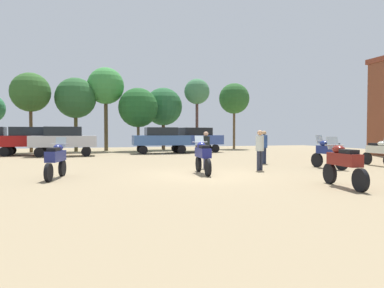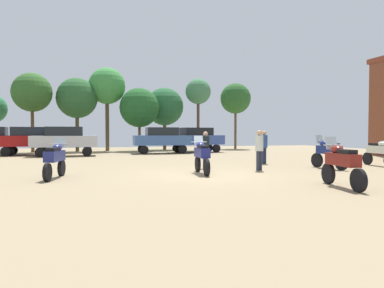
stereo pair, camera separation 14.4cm
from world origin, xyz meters
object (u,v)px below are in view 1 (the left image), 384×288
object	(u,v)px
car_1	(28,139)
car_2	(195,138)
tree_7	(30,93)
tree_8	(138,108)
person_2	(264,145)
car_4	(161,138)
tree_4	(76,98)
motorcycle_1	(378,151)
motorcycle_5	(344,163)
person_3	(206,147)
motorcycle_2	(56,158)
tree_1	(234,99)
tree_9	(197,92)
tree_2	(163,107)
tree_6	(106,86)
car_5	(64,139)
motorcycle_3	(328,152)
person_1	(260,147)
motorcycle_6	(203,155)

from	to	relation	value
car_1	car_2	size ratio (longest dim) A/B	1.01
tree_7	tree_8	distance (m)	8.70
person_2	car_4	bearing A→B (deg)	76.03
person_2	tree_8	xyz separation A→B (m)	(-4.47, 14.60, 2.79)
tree_4	tree_8	world-z (taller)	tree_4
motorcycle_1	motorcycle_5	world-z (taller)	motorcycle_5
car_2	person_3	size ratio (longest dim) A/B	2.70
motorcycle_2	motorcycle_5	world-z (taller)	motorcycle_5
person_3	tree_1	world-z (taller)	tree_1
tree_9	motorcycle_2	bearing A→B (deg)	-120.89
motorcycle_2	car_1	xyz separation A→B (m)	(-3.03, 14.11, 0.46)
motorcycle_1	motorcycle_5	bearing A→B (deg)	43.44
car_4	motorcycle_2	bearing A→B (deg)	155.78
tree_2	tree_6	distance (m)	5.59
car_4	car_5	xyz separation A→B (m)	(-6.98, -1.22, 0.00)
motorcycle_3	tree_6	bearing A→B (deg)	108.91
car_2	person_1	distance (m)	13.85
motorcycle_2	person_3	distance (m)	6.47
motorcycle_6	tree_4	bearing A→B (deg)	110.89
car_1	car_4	world-z (taller)	same
motorcycle_5	car_5	bearing A→B (deg)	125.89
car_4	tree_8	size ratio (longest dim) A/B	0.79
motorcycle_3	motorcycle_6	xyz separation A→B (m)	(-5.99, -0.27, -0.00)
motorcycle_5	person_2	world-z (taller)	person_2
motorcycle_5	tree_1	size ratio (longest dim) A/B	0.34
motorcycle_5	tree_4	world-z (taller)	tree_4
motorcycle_1	motorcycle_5	distance (m)	8.02
tree_6	tree_8	size ratio (longest dim) A/B	1.32
motorcycle_6	car_1	size ratio (longest dim) A/B	0.49
motorcycle_5	person_2	xyz separation A→B (m)	(1.53, 7.69, 0.26)
motorcycle_2	person_3	world-z (taller)	person_3
motorcycle_6	motorcycle_2	bearing A→B (deg)	-175.41
motorcycle_1	car_5	bearing A→B (deg)	-33.68
motorcycle_3	tree_7	world-z (taller)	tree_7
motorcycle_3	motorcycle_6	size ratio (longest dim) A/B	0.95
tree_7	tree_8	bearing A→B (deg)	0.05
tree_2	tree_1	bearing A→B (deg)	-1.26
tree_2	tree_7	xyz separation A→B (m)	(-11.23, -1.64, 0.80)
car_2	person_3	bearing A→B (deg)	158.67
motorcycle_2	motorcycle_3	world-z (taller)	motorcycle_3
motorcycle_5	person_1	xyz separation A→B (m)	(-0.19, 4.85, 0.27)
car_2	car_4	bearing A→B (deg)	95.79
motorcycle_5	tree_7	bearing A→B (deg)	125.79
tree_4	tree_1	bearing A→B (deg)	3.38
car_5	tree_7	size ratio (longest dim) A/B	0.67
car_1	car_2	bearing A→B (deg)	-98.14
motorcycle_3	car_1	distance (m)	19.99
motorcycle_2	person_2	distance (m)	10.29
motorcycle_6	car_5	bearing A→B (deg)	120.36
tree_6	tree_8	world-z (taller)	tree_6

